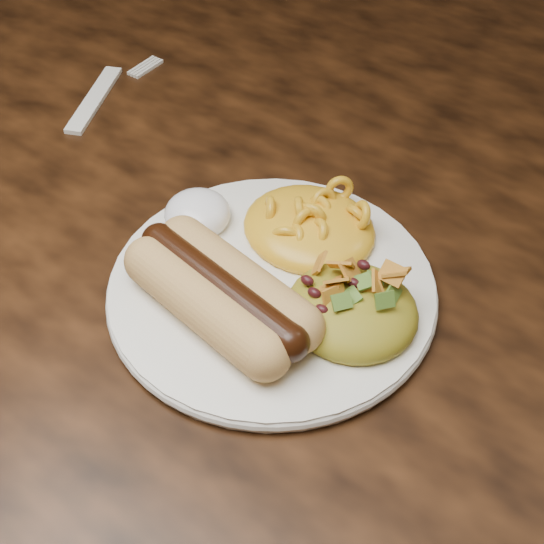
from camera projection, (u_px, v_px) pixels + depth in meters
The scene contains 8 objects.
floor at pixel (273, 532), 1.17m from camera, with size 4.00×4.00×0.00m, color #40230C.
table at pixel (273, 216), 0.69m from camera, with size 1.60×0.90×0.75m.
plate at pixel (272, 288), 0.50m from camera, with size 0.21×0.21×0.01m, color white.
hotdog at pixel (221, 292), 0.46m from camera, with size 0.12×0.08×0.03m.
mac_and_cheese at pixel (310, 213), 0.51m from camera, with size 0.09×0.09×0.04m, color yellow.
sour_cream at pixel (197, 207), 0.52m from camera, with size 0.05×0.05×0.03m, color white.
taco_salad at pixel (353, 302), 0.46m from camera, with size 0.08×0.08×0.04m.
fork at pixel (94, 99), 0.66m from camera, with size 0.02×0.15×0.00m, color white.
Camera 1 is at (0.30, -0.42, 1.12)m, focal length 50.00 mm.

